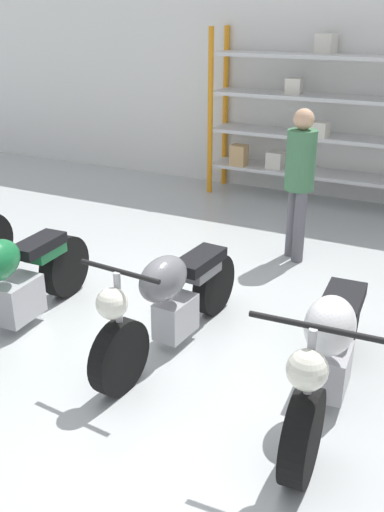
{
  "coord_description": "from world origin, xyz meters",
  "views": [
    {
      "loc": [
        2.0,
        -3.54,
        2.6
      ],
      "look_at": [
        0.0,
        0.4,
        0.7
      ],
      "focal_mm": 40.0,
      "sensor_mm": 36.0,
      "label": 1
    }
  ],
  "objects_px": {
    "motorcycle_grey": "(171,299)",
    "shelving_rack": "(340,119)",
    "person_browsing": "(300,174)",
    "motorcycle_white": "(329,352)",
    "motorcycle_green": "(10,286)"
  },
  "relations": [
    {
      "from": "motorcycle_grey",
      "to": "person_browsing",
      "type": "xyz_separation_m",
      "value": [
        0.34,
        2.29,
        0.54
      ]
    },
    {
      "from": "motorcycle_white",
      "to": "person_browsing",
      "type": "height_order",
      "value": "person_browsing"
    },
    {
      "from": "motorcycle_grey",
      "to": "motorcycle_white",
      "type": "bearing_deg",
      "value": 86.02
    },
    {
      "from": "motorcycle_grey",
      "to": "motorcycle_white",
      "type": "relative_size",
      "value": 0.95
    },
    {
      "from": "motorcycle_grey",
      "to": "shelving_rack",
      "type": "bearing_deg",
      "value": -178.48
    },
    {
      "from": "motorcycle_green",
      "to": "motorcycle_grey",
      "type": "relative_size",
      "value": 1.07
    },
    {
      "from": "motorcycle_green",
      "to": "person_browsing",
      "type": "height_order",
      "value": "person_browsing"
    },
    {
      "from": "shelving_rack",
      "to": "motorcycle_grey",
      "type": "height_order",
      "value": "shelving_rack"
    },
    {
      "from": "person_browsing",
      "to": "motorcycle_green",
      "type": "bearing_deg",
      "value": 14.91
    },
    {
      "from": "shelving_rack",
      "to": "motorcycle_green",
      "type": "xyz_separation_m",
      "value": [
        -1.59,
        -4.86,
        -0.8
      ]
    },
    {
      "from": "motorcycle_grey",
      "to": "motorcycle_white",
      "type": "height_order",
      "value": "motorcycle_white"
    },
    {
      "from": "shelving_rack",
      "to": "person_browsing",
      "type": "distance_m",
      "value": 2.21
    },
    {
      "from": "motorcycle_white",
      "to": "motorcycle_green",
      "type": "bearing_deg",
      "value": -89.54
    },
    {
      "from": "shelving_rack",
      "to": "person_browsing",
      "type": "xyz_separation_m",
      "value": [
        0.11,
        -2.2,
        -0.24
      ]
    },
    {
      "from": "shelving_rack",
      "to": "motorcycle_green",
      "type": "bearing_deg",
      "value": -108.13
    }
  ]
}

